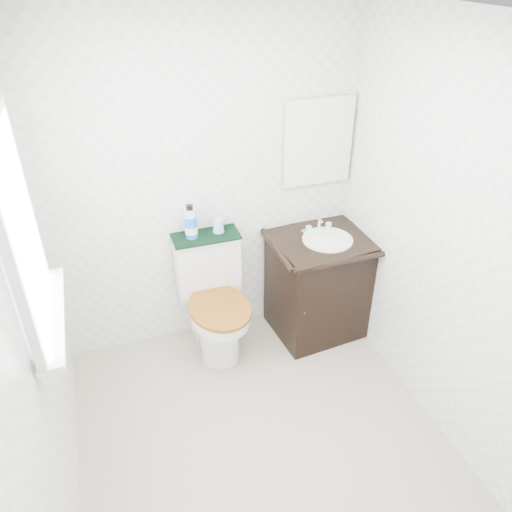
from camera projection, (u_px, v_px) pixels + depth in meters
floor at (264, 441)px, 3.11m from camera, size 2.40×2.40×0.00m
ceiling at (269, 17)px, 1.84m from camera, size 2.40×2.40×0.00m
wall_back at (206, 189)px, 3.43m from camera, size 2.40×0.00×2.40m
wall_front at (401, 499)px, 1.51m from camera, size 2.40×0.00×2.40m
wall_left at (28, 331)px, 2.17m from camera, size 0.00×2.40×2.40m
wall_right at (451, 247)px, 2.78m from camera, size 0.00×2.40×2.40m
window at (19, 233)px, 2.19m from camera, size 0.02×0.70×0.90m
mirror at (318, 142)px, 3.51m from camera, size 0.50×0.02×0.60m
toilet at (214, 305)px, 3.66m from camera, size 0.48×0.66×0.89m
vanity at (319, 283)px, 3.81m from camera, size 0.75×0.66×0.92m
trash_bin at (220, 316)px, 3.92m from camera, size 0.25×0.22×0.30m
towel at (206, 236)px, 3.49m from camera, size 0.47×0.22×0.02m
mouthwash_bottle at (191, 223)px, 3.41m from camera, size 0.09×0.09×0.25m
cup at (218, 225)px, 3.51m from camera, size 0.08×0.08×0.10m
soap_bar at (306, 230)px, 3.70m from camera, size 0.07×0.05×0.02m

